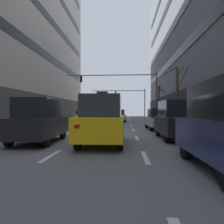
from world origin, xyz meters
The scene contains 40 objects.
ground_plane centered at (0.00, 0.00, 0.00)m, with size 120.00×120.00×0.00m, color slate.
sidewalk_right centered at (7.69, 0.00, 0.07)m, with size 2.73×80.00×0.14m, color gray.
lane_stripe_l1_s3 centered at (-3.16, -3.00, 0.00)m, with size 0.16×2.00×0.01m, color silver.
lane_stripe_l1_s4 centered at (-3.16, 2.00, 0.00)m, with size 0.16×2.00×0.01m, color silver.
lane_stripe_l1_s5 centered at (-3.16, 7.00, 0.00)m, with size 0.16×2.00×0.01m, color silver.
lane_stripe_l1_s6 centered at (-3.16, 12.00, 0.00)m, with size 0.16×2.00×0.01m, color silver.
lane_stripe_l1_s7 centered at (-3.16, 17.00, 0.00)m, with size 0.16×2.00×0.01m, color silver.
lane_stripe_l1_s8 centered at (-3.16, 22.00, 0.00)m, with size 0.16×2.00×0.01m, color silver.
lane_stripe_l1_s9 centered at (-3.16, 27.00, 0.00)m, with size 0.16×2.00×0.01m, color silver.
lane_stripe_l1_s10 centered at (-3.16, 32.00, 0.00)m, with size 0.16×2.00×0.01m, color silver.
lane_stripe_l2_s2 centered at (0.00, -8.00, 0.00)m, with size 0.16×2.00×0.01m, color silver.
lane_stripe_l2_s3 centered at (0.00, -3.00, 0.00)m, with size 0.16×2.00×0.01m, color silver.
lane_stripe_l2_s4 centered at (0.00, 2.00, 0.00)m, with size 0.16×2.00×0.01m, color silver.
lane_stripe_l2_s5 centered at (0.00, 7.00, 0.00)m, with size 0.16×2.00×0.01m, color silver.
lane_stripe_l2_s6 centered at (0.00, 12.00, 0.00)m, with size 0.16×2.00×0.01m, color silver.
lane_stripe_l2_s7 centered at (0.00, 17.00, 0.00)m, with size 0.16×2.00×0.01m, color silver.
lane_stripe_l2_s8 centered at (0.00, 22.00, 0.00)m, with size 0.16×2.00×0.01m, color silver.
lane_stripe_l2_s9 centered at (0.00, 27.00, 0.00)m, with size 0.16×2.00×0.01m, color silver.
lane_stripe_l2_s10 centered at (0.00, 32.00, 0.00)m, with size 0.16×2.00×0.01m, color silver.
lane_stripe_l3_s2 centered at (3.16, -8.00, 0.00)m, with size 0.16×2.00×0.01m, color silver.
lane_stripe_l3_s3 centered at (3.16, -3.00, 0.00)m, with size 0.16×2.00×0.01m, color silver.
lane_stripe_l3_s4 centered at (3.16, 2.00, 0.00)m, with size 0.16×2.00×0.01m, color silver.
lane_stripe_l3_s5 centered at (3.16, 7.00, 0.00)m, with size 0.16×2.00×0.01m, color silver.
lane_stripe_l3_s6 centered at (3.16, 12.00, 0.00)m, with size 0.16×2.00×0.01m, color silver.
lane_stripe_l3_s7 centered at (3.16, 17.00, 0.00)m, with size 0.16×2.00×0.01m, color silver.
lane_stripe_l3_s8 centered at (3.16, 22.00, 0.00)m, with size 0.16×2.00×0.01m, color silver.
lane_stripe_l3_s9 centered at (3.16, 27.00, 0.00)m, with size 0.16×2.00×0.01m, color silver.
lane_stripe_l3_s10 centered at (3.16, 32.00, 0.00)m, with size 0.16×2.00×0.01m, color silver.
car_driving_0 centered at (-1.62, -5.04, 1.05)m, with size 1.98×4.41×2.11m.
car_driving_1 centered at (1.61, 13.75, 0.84)m, with size 2.13×4.66×1.72m.
taxi_driving_2 centered at (-4.88, 27.77, 0.86)m, with size 2.11×4.73×1.94m.
taxi_driving_3 centered at (-4.73, 20.36, 0.80)m, with size 1.93×4.38×1.80m.
taxi_driving_4 centered at (1.48, -5.43, 1.10)m, with size 1.92×4.56×2.39m.
car_parked_1 centered at (5.27, -3.32, 1.03)m, with size 1.81×4.29×2.07m.
car_parked_2 centered at (5.27, 2.48, 0.84)m, with size 2.04×4.62×1.71m.
traffic_signal_0 centered at (2.87, 13.71, 4.92)m, with size 12.09×0.35×6.61m.
traffic_signal_1 centered at (2.57, 30.74, 4.68)m, with size 11.42×0.35×6.14m.
street_tree_0 centered at (7.43, 16.18, 2.82)m, with size 1.63×1.73×5.35m.
street_tree_1 centered at (7.43, 5.41, 3.05)m, with size 2.21×1.68×5.81m.
pedestrian_0 centered at (7.00, 11.16, 1.15)m, with size 0.52×0.26×1.74m.
Camera 1 is at (2.49, -15.06, 1.51)m, focal length 34.23 mm.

